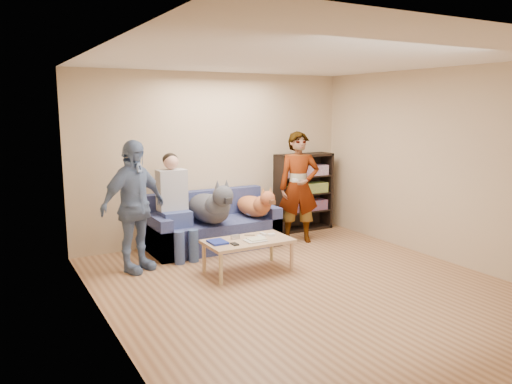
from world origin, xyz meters
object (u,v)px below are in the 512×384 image
person_standing_left (134,207)px  bookshelf (303,190)px  camera_silver (235,237)px  dog_tan (255,205)px  sofa (212,228)px  dog_gray (211,207)px  notebook_blue (218,242)px  person_seated (175,201)px  person_standing_right (299,187)px  coffee_table (248,243)px

person_standing_left → bookshelf: 3.21m
person_standing_left → camera_silver: size_ratio=15.29×
camera_silver → dog_tan: size_ratio=0.10×
person_standing_left → sofa: 1.53m
sofa → bookshelf: 1.86m
camera_silver → dog_gray: (0.08, 0.91, 0.23)m
notebook_blue → dog_tan: size_ratio=0.23×
person_standing_left → dog_gray: size_ratio=1.31×
dog_gray → dog_tan: 0.76m
person_seated → camera_silver: bearing=-67.3°
dog_tan → notebook_blue: bearing=-137.1°
person_standing_left → person_standing_right: bearing=-22.1°
person_standing_right → person_standing_left: (-2.62, -0.16, -0.01)m
notebook_blue → dog_gray: 1.07m
dog_gray → dog_tan: (0.75, 0.05, -0.06)m
dog_tan → bookshelf: 1.24m
dog_tan → bookshelf: (1.17, 0.42, 0.07)m
person_standing_left → camera_silver: 1.34m
person_standing_right → sofa: size_ratio=0.90×
sofa → person_standing_right: bearing=-16.0°
camera_silver → person_seated: person_seated is taller
sofa → coffee_table: 1.28m
sofa → bookshelf: bearing=7.4°
person_standing_right → bookshelf: bearing=74.9°
person_standing_right → dog_gray: (-1.42, 0.13, -0.19)m
sofa → bookshelf: (1.80, 0.23, 0.40)m
dog_gray → dog_tan: size_ratio=1.12×
person_standing_left → dog_tan: bearing=-15.7°
person_seated → dog_tan: person_seated is taller
camera_silver → dog_tan: dog_tan is taller
sofa → dog_gray: size_ratio=1.48×
person_standing_right → sofa: bearing=-171.5°
bookshelf → camera_silver: bearing=-145.2°
notebook_blue → sofa: sofa is taller
dog_tan → person_seated: bearing=177.1°
person_standing_right → dog_tan: person_standing_right is taller
dog_gray → coffee_table: (0.04, -1.03, -0.30)m
camera_silver → person_seated: 1.16m
person_standing_right → person_standing_left: bearing=-152.0°
person_standing_right → person_standing_left: 2.62m
notebook_blue → bookshelf: bookshelf is taller
person_standing_left → coffee_table: 1.52m
dog_tan → coffee_table: dog_tan is taller
person_standing_right → bookshelf: (0.50, 0.61, -0.18)m
notebook_blue → coffee_table: (0.40, -0.05, -0.06)m
notebook_blue → person_seated: 1.16m
person_seated → person_standing_left: bearing=-149.5°
sofa → coffee_table: bearing=-93.5°
dog_gray → notebook_blue: bearing=-110.0°
person_seated → person_standing_right: bearing=-7.3°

